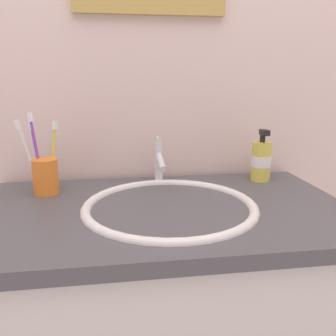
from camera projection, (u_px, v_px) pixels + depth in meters
tiled_wall_back at (150, 85)px, 1.11m from camera, size 2.10×0.04×2.40m
sink_basin at (170, 222)px, 0.88m from camera, size 0.42×0.42×0.11m
faucet at (159, 161)px, 1.05m from camera, size 0.02×0.14×0.13m
toothbrush_cup at (46, 177)px, 0.97m from camera, size 0.07×0.07×0.10m
toothbrush_purple at (36, 148)px, 0.96m from camera, size 0.04×0.04×0.21m
toothbrush_yellow at (53, 151)px, 0.99m from camera, size 0.03×0.04×0.19m
toothbrush_white at (28, 153)px, 0.93m from camera, size 0.05×0.02×0.20m
toothbrush_blue at (36, 151)px, 0.98m from camera, size 0.04×0.04×0.19m
soap_dispenser at (261, 160)px, 1.09m from camera, size 0.06×0.06×0.16m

